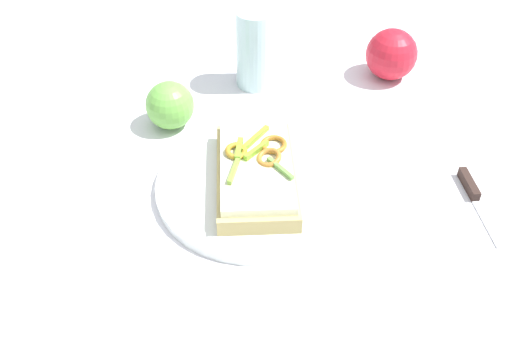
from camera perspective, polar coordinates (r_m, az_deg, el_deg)
ground_plane at (r=0.78m, az=0.00°, el=-1.80°), size 2.00×2.00×0.00m
plate at (r=0.77m, az=0.00°, el=-1.46°), size 0.26×0.26×0.01m
sandwich at (r=0.76m, az=0.01°, el=-0.10°), size 0.14×0.21×0.05m
apple_0 at (r=1.00m, az=13.02°, el=10.93°), size 0.10×0.10×0.08m
apple_1 at (r=0.87m, az=-8.36°, el=6.29°), size 0.10×0.10×0.07m
drinking_glass at (r=0.95m, az=-0.04°, el=11.75°), size 0.06×0.06×0.13m
knife at (r=0.81m, az=20.39°, el=-2.19°), size 0.04×0.13×0.01m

